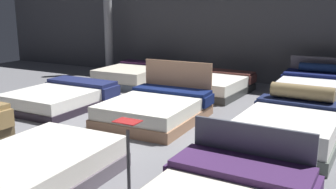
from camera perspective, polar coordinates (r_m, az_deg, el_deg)
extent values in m
cube|color=slate|center=(6.90, -3.42, -5.02)|extent=(18.00, 18.00, 0.02)
cube|color=#47474C|center=(11.12, 10.38, 10.95)|extent=(18.00, 0.06, 3.50)
cube|color=olive|center=(6.57, -23.84, -3.59)|extent=(0.09, 0.47, 0.29)
cube|color=#58505A|center=(5.05, -18.70, -11.48)|extent=(1.49, 1.95, 0.19)
cube|color=silver|center=(4.96, -18.89, -9.19)|extent=(1.43, 1.89, 0.25)
cube|color=#4F5360|center=(4.49, 12.32, -9.58)|extent=(1.40, 0.07, 0.85)
cube|color=#422555|center=(4.19, 10.96, -10.69)|extent=(1.48, 0.63, 0.08)
cube|color=#422555|center=(4.51, 1.62, -10.58)|extent=(0.09, 0.60, 0.20)
cube|color=black|center=(8.55, -15.88, -1.32)|extent=(1.64, 2.11, 0.15)
cube|color=white|center=(8.51, -15.96, -0.06)|extent=(1.58, 2.05, 0.24)
cube|color=navy|center=(9.00, -12.78, 1.87)|extent=(1.62, 0.58, 0.08)
cube|color=navy|center=(9.60, -16.48, 1.18)|extent=(0.08, 0.58, 0.30)
cube|color=navy|center=(8.53, -8.49, 0.13)|extent=(0.08, 0.58, 0.30)
cube|color=#936B50|center=(7.19, -2.06, -3.34)|extent=(1.65, 2.08, 0.20)
cube|color=silver|center=(7.13, -2.08, -1.68)|extent=(1.59, 2.02, 0.23)
cube|color=#936B50|center=(7.97, 1.46, 1.38)|extent=(1.51, 0.08, 1.02)
cube|color=#0D1845|center=(7.73, 0.57, 0.63)|extent=(1.59, 0.54, 0.06)
cube|color=#0D1845|center=(8.14, -4.49, 0.29)|extent=(0.08, 0.50, 0.20)
cube|color=#0D1845|center=(7.45, 6.09, -0.95)|extent=(0.08, 0.50, 0.20)
cube|color=#535B54|center=(6.29, 17.66, -6.39)|extent=(1.48, 1.99, 0.20)
cube|color=white|center=(6.21, 17.83, -4.17)|extent=(1.42, 1.93, 0.31)
cube|color=#171E41|center=(6.84, 19.27, -1.10)|extent=(1.41, 0.50, 0.06)
cube|color=#171E41|center=(7.04, 13.52, -1.71)|extent=(0.07, 0.45, 0.27)
cylinder|color=olive|center=(6.84, 19.43, 0.36)|extent=(1.04, 0.29, 0.25)
cube|color=#4B5460|center=(10.75, -5.32, 2.08)|extent=(1.57, 2.00, 0.17)
cube|color=beige|center=(10.71, -5.35, 3.29)|extent=(1.51, 1.94, 0.29)
cube|color=#47214C|center=(11.29, -3.40, 4.76)|extent=(1.52, 0.49, 0.06)
cube|color=#47214C|center=(11.71, -6.63, 4.34)|extent=(0.08, 0.46, 0.20)
cube|color=#47214C|center=(10.94, 0.08, 3.81)|extent=(0.08, 0.46, 0.20)
cube|color=#303130|center=(9.55, 6.73, 0.68)|extent=(1.64, 2.11, 0.18)
cube|color=white|center=(9.51, 6.76, 1.92)|extent=(1.58, 2.05, 0.24)
cube|color=brown|center=(10.16, 8.58, 3.43)|extent=(1.53, 0.55, 0.05)
cube|color=brown|center=(10.50, 4.73, 3.12)|extent=(0.08, 0.47, 0.21)
cube|color=brown|center=(9.92, 12.60, 2.26)|extent=(0.08, 0.47, 0.21)
cube|color=#514C59|center=(9.05, 21.02, -0.71)|extent=(1.59, 2.15, 0.21)
cube|color=silver|center=(9.00, 21.16, 0.95)|extent=(1.53, 2.09, 0.32)
cube|color=#514C59|center=(10.02, 21.94, 2.59)|extent=(1.47, 0.06, 0.93)
cube|color=#0F1648|center=(9.62, 21.74, 2.84)|extent=(1.55, 0.75, 0.07)
cube|color=#0F1648|center=(9.76, 17.06, 2.20)|extent=(0.08, 0.73, 0.31)
cylinder|color=navy|center=(9.70, 21.88, 3.72)|extent=(0.96, 0.22, 0.21)
cylinder|color=#3F3F44|center=(4.34, -5.93, -10.43)|extent=(0.04, 0.04, 0.81)
cube|color=#B21E1E|center=(4.16, -6.10, -4.01)|extent=(0.28, 0.20, 0.01)
cylinder|color=#99999E|center=(12.42, -8.97, 11.22)|extent=(0.27, 0.27, 3.50)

